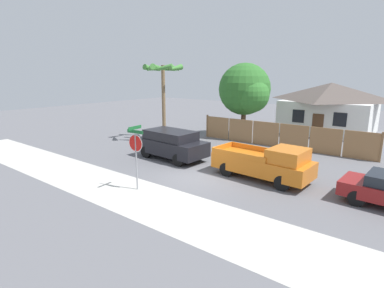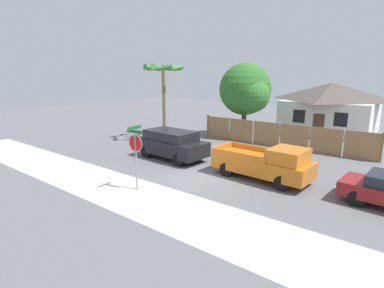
{
  "view_description": "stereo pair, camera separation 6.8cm",
  "coord_description": "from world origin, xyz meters",
  "px_view_note": "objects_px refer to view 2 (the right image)",
  "views": [
    {
      "loc": [
        8.71,
        -11.78,
        5.16
      ],
      "look_at": [
        -0.65,
        0.38,
        1.6
      ],
      "focal_mm": 28.0,
      "sensor_mm": 36.0,
      "label": 1
    },
    {
      "loc": [
        8.77,
        -11.74,
        5.16
      ],
      "look_at": [
        -0.65,
        0.38,
        1.6
      ],
      "focal_mm": 28.0,
      "sensor_mm": 36.0,
      "label": 2
    }
  ],
  "objects_px": {
    "house": "(330,107)",
    "orange_pickup": "(266,163)",
    "stop_sign": "(136,147)",
    "red_suv": "(172,143)",
    "oak_tree": "(247,91)",
    "palm_tree": "(164,75)"
  },
  "relations": [
    {
      "from": "oak_tree",
      "to": "palm_tree",
      "type": "relative_size",
      "value": 1.03
    },
    {
      "from": "oak_tree",
      "to": "stop_sign",
      "type": "relative_size",
      "value": 2.07
    },
    {
      "from": "house",
      "to": "stop_sign",
      "type": "height_order",
      "value": "house"
    },
    {
      "from": "house",
      "to": "stop_sign",
      "type": "xyz_separation_m",
      "value": [
        -3.19,
        -20.59,
        -0.32
      ]
    },
    {
      "from": "house",
      "to": "palm_tree",
      "type": "bearing_deg",
      "value": -128.31
    },
    {
      "from": "oak_tree",
      "to": "red_suv",
      "type": "bearing_deg",
      "value": -92.69
    },
    {
      "from": "house",
      "to": "orange_pickup",
      "type": "height_order",
      "value": "house"
    },
    {
      "from": "palm_tree",
      "to": "red_suv",
      "type": "height_order",
      "value": "palm_tree"
    },
    {
      "from": "house",
      "to": "orange_pickup",
      "type": "bearing_deg",
      "value": -86.72
    },
    {
      "from": "house",
      "to": "oak_tree",
      "type": "bearing_deg",
      "value": -125.71
    },
    {
      "from": "red_suv",
      "to": "orange_pickup",
      "type": "xyz_separation_m",
      "value": [
        6.27,
        -0.02,
        -0.12
      ]
    },
    {
      "from": "oak_tree",
      "to": "red_suv",
      "type": "xyz_separation_m",
      "value": [
        -0.42,
        -8.84,
        -2.91
      ]
    },
    {
      "from": "stop_sign",
      "to": "palm_tree",
      "type": "bearing_deg",
      "value": 120.47
    },
    {
      "from": "red_suv",
      "to": "house",
      "type": "bearing_deg",
      "value": 74.82
    },
    {
      "from": "stop_sign",
      "to": "orange_pickup",
      "type": "bearing_deg",
      "value": 44.2
    },
    {
      "from": "red_suv",
      "to": "stop_sign",
      "type": "distance_m",
      "value": 5.42
    },
    {
      "from": "red_suv",
      "to": "stop_sign",
      "type": "height_order",
      "value": "stop_sign"
    },
    {
      "from": "oak_tree",
      "to": "palm_tree",
      "type": "height_order",
      "value": "oak_tree"
    },
    {
      "from": "oak_tree",
      "to": "palm_tree",
      "type": "bearing_deg",
      "value": -131.56
    },
    {
      "from": "oak_tree",
      "to": "palm_tree",
      "type": "xyz_separation_m",
      "value": [
        -4.51,
        -5.09,
        1.24
      ]
    },
    {
      "from": "palm_tree",
      "to": "orange_pickup",
      "type": "relative_size",
      "value": 1.18
    },
    {
      "from": "oak_tree",
      "to": "palm_tree",
      "type": "distance_m",
      "value": 6.91
    }
  ]
}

